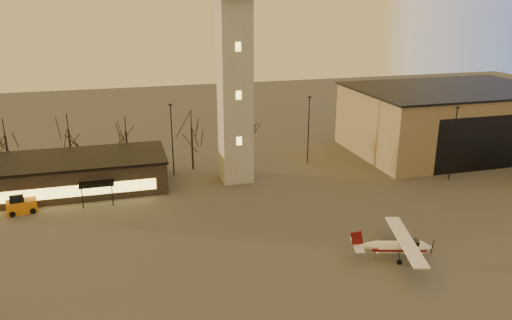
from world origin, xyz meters
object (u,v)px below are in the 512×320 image
Objects in this scene: terminal at (65,174)px; service_cart at (21,206)px; hangar at (449,120)px; control_tower at (235,59)px; cessna_front at (401,249)px.

service_cart is (-4.50, -6.11, -1.38)m from terminal.
hangar is 8.78× the size of service_cart.
control_tower is 26.24m from terminal.
control_tower is 37.90m from hangar.
terminal is (-57.99, -2.00, -3.00)m from hangar.
control_tower is 1.07× the size of hangar.
service_cart is (-62.50, -8.11, -4.38)m from hangar.
hangar is (36.00, 3.98, -11.17)m from control_tower.
control_tower is 9.36× the size of service_cart.
cessna_front reaches higher than service_cart.
cessna_front is at bearing -68.64° from control_tower.
cessna_front is 42.28m from service_cart.
control_tower reaches higher than terminal.
cessna_front is at bearing -40.69° from terminal.
hangar reaches higher than service_cart.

